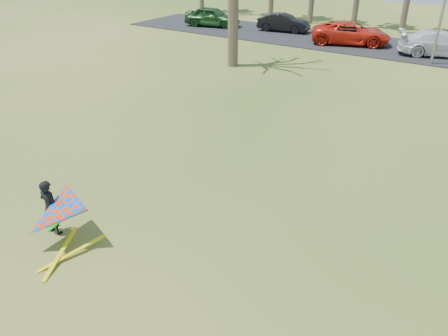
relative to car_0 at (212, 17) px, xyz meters
The scene contains 7 objects.
ground 29.53m from the car_0, 56.61° to the right, with size 100.00×100.00×0.00m, color #265512.
parking_strip 16.27m from the car_0, ahead, with size 46.00×7.00×0.06m, color black.
car_0 is the anchor object (origin of this frame).
car_1 6.28m from the car_0, 12.26° to the left, with size 1.45×4.17×1.37m, color black.
car_2 12.23m from the car_0, ahead, with size 2.53×5.49×1.53m, color red.
car_3 18.29m from the car_0, ahead, with size 2.15×5.30×1.54m, color silver.
kite_flyer 30.05m from the car_0, 62.72° to the right, with size 2.13×2.39×2.02m.
Camera 1 is at (6.15, -7.25, 7.06)m, focal length 35.00 mm.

